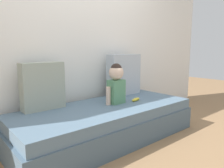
{
  "coord_description": "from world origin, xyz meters",
  "views": [
    {
      "loc": [
        -1.51,
        -1.88,
        1.05
      ],
      "look_at": [
        0.09,
        0.0,
        0.65
      ],
      "focal_mm": 34.24,
      "sensor_mm": 36.0,
      "label": 1
    }
  ],
  "objects_px": {
    "toddler": "(116,82)",
    "banana": "(136,99)",
    "couch": "(106,122)",
    "throw_pillow_right": "(124,74)",
    "throw_pillow_left": "(43,86)"
  },
  "relations": [
    {
      "from": "couch",
      "to": "throw_pillow_left",
      "type": "xyz_separation_m",
      "value": [
        -0.61,
        0.35,
        0.46
      ]
    },
    {
      "from": "toddler",
      "to": "banana",
      "type": "distance_m",
      "value": 0.37
    },
    {
      "from": "throw_pillow_right",
      "to": "banana",
      "type": "height_order",
      "value": "throw_pillow_right"
    },
    {
      "from": "couch",
      "to": "throw_pillow_left",
      "type": "relative_size",
      "value": 4.29
    },
    {
      "from": "toddler",
      "to": "throw_pillow_right",
      "type": "bearing_deg",
      "value": 36.77
    },
    {
      "from": "throw_pillow_left",
      "to": "banana",
      "type": "xyz_separation_m",
      "value": [
        1.04,
        -0.4,
        -0.24
      ]
    },
    {
      "from": "couch",
      "to": "toddler",
      "type": "bearing_deg",
      "value": 8.03
    },
    {
      "from": "throw_pillow_left",
      "to": "throw_pillow_right",
      "type": "bearing_deg",
      "value": 0.0
    },
    {
      "from": "throw_pillow_left",
      "to": "throw_pillow_right",
      "type": "distance_m",
      "value": 1.21
    },
    {
      "from": "throw_pillow_left",
      "to": "toddler",
      "type": "xyz_separation_m",
      "value": [
        0.78,
        -0.32,
        0.0
      ]
    },
    {
      "from": "couch",
      "to": "throw_pillow_right",
      "type": "relative_size",
      "value": 3.79
    },
    {
      "from": "throw_pillow_right",
      "to": "banana",
      "type": "distance_m",
      "value": 0.51
    },
    {
      "from": "throw_pillow_left",
      "to": "banana",
      "type": "distance_m",
      "value": 1.14
    },
    {
      "from": "throw_pillow_left",
      "to": "throw_pillow_right",
      "type": "height_order",
      "value": "throw_pillow_right"
    },
    {
      "from": "couch",
      "to": "banana",
      "type": "bearing_deg",
      "value": -7.15
    }
  ]
}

